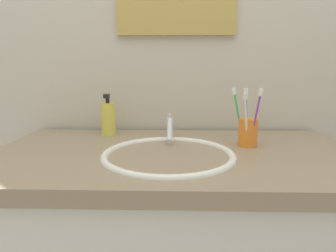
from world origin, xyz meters
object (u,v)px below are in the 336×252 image
Objects in this scene: toothbrush_blue at (246,114)px; toothbrush_green at (237,113)px; toothbrush_white at (245,117)px; toothbrush_cup at (247,132)px; soap_dispenser at (108,118)px; faucet at (169,128)px; toothbrush_purple at (256,115)px.

toothbrush_green is at bearing 135.51° from toothbrush_blue.
toothbrush_blue is (0.01, 0.02, 0.01)m from toothbrush_white.
toothbrush_white is 0.94× the size of toothbrush_blue.
toothbrush_white is at bearing -117.56° from toothbrush_cup.
soap_dispenser is (-0.54, 0.17, 0.02)m from toothbrush_cup.
toothbrush_blue is at bearing -18.53° from soap_dispenser.
toothbrush_cup is 0.52× the size of toothbrush_white.
toothbrush_white is 0.93× the size of toothbrush_green.
toothbrush_cup is 0.07m from toothbrush_blue.
toothbrush_blue is 0.56m from soap_dispenser.
toothbrush_cup is at bearing -17.00° from soap_dispenser.
toothbrush_blue reaches higher than soap_dispenser.
toothbrush_green reaches higher than faucet.
toothbrush_blue is at bearing -44.49° from toothbrush_green.
toothbrush_green and toothbrush_blue have the same top height.
soap_dispenser reaches higher than toothbrush_cup.
faucet is at bearing 164.71° from toothbrush_cup.
toothbrush_cup is 0.07m from toothbrush_white.
toothbrush_cup is at bearing -15.29° from faucet.
soap_dispenser is (-0.52, 0.20, -0.04)m from toothbrush_white.
toothbrush_purple is 0.59m from soap_dispenser.
toothbrush_white is 0.03m from toothbrush_blue.
faucet is at bearing 161.76° from toothbrush_blue.
toothbrush_cup is 0.57m from soap_dispenser.
toothbrush_cup is 0.49× the size of toothbrush_green.
toothbrush_blue reaches higher than toothbrush_white.
toothbrush_blue is at bearing -18.24° from faucet.
toothbrush_white is 0.93× the size of toothbrush_purple.
toothbrush_green reaches higher than toothbrush_cup.
toothbrush_purple is (0.30, -0.11, 0.07)m from faucet.
toothbrush_green is (-0.04, 0.01, 0.07)m from toothbrush_cup.
faucet is 0.28m from soap_dispenser.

